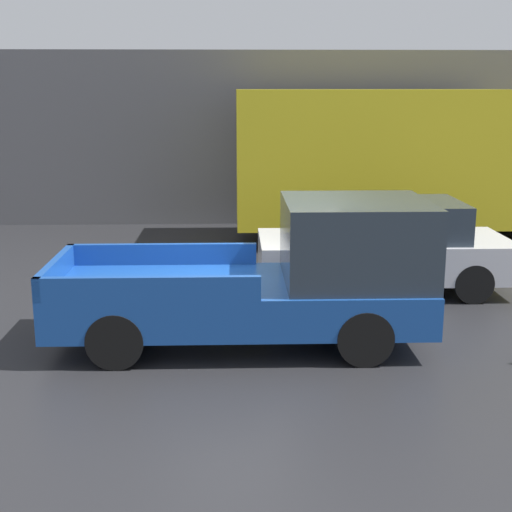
# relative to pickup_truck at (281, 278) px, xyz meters

# --- Properties ---
(ground_plane) EXTENTS (60.00, 60.00, 0.00)m
(ground_plane) POSITION_rel_pickup_truck_xyz_m (-0.27, 0.37, -0.92)
(ground_plane) COLOR #232326
(building_wall) EXTENTS (28.00, 0.15, 4.37)m
(building_wall) POSITION_rel_pickup_truck_xyz_m (-0.27, 8.95, 1.27)
(building_wall) COLOR #56565B
(building_wall) RESTS_ON ground
(pickup_truck) EXTENTS (5.06, 2.01, 1.98)m
(pickup_truck) POSITION_rel_pickup_truck_xyz_m (0.00, 0.00, 0.00)
(pickup_truck) COLOR #194799
(pickup_truck) RESTS_ON ground
(car) EXTENTS (4.28, 1.88, 1.56)m
(car) POSITION_rel_pickup_truck_xyz_m (1.98, 2.58, -0.13)
(car) COLOR silver
(car) RESTS_ON ground
(delivery_truck) EXTENTS (7.86, 2.63, 3.41)m
(delivery_truck) POSITION_rel_pickup_truck_xyz_m (3.05, 6.77, 0.91)
(delivery_truck) COLOR gold
(delivery_truck) RESTS_ON ground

